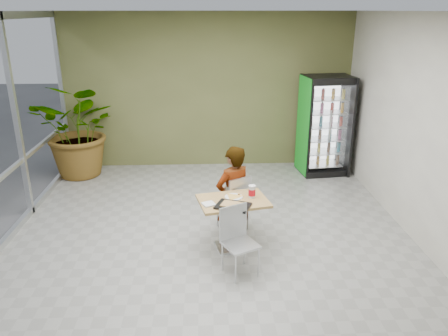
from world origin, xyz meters
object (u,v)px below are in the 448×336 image
(potted_plant, at_px, (81,130))
(chair_far, at_px, (236,199))
(cafeteria_tray, at_px, (233,206))
(seated_woman, at_px, (233,198))
(soda_cup, at_px, (252,192))
(dining_table, at_px, (233,214))
(chair_near, at_px, (237,235))
(beverage_fridge, at_px, (325,126))

(potted_plant, bearing_deg, chair_far, -40.91)
(cafeteria_tray, bearing_deg, potted_plant, 130.77)
(chair_far, xyz_separation_m, seated_woman, (-0.05, 0.03, 0.00))
(soda_cup, distance_m, cafeteria_tray, 0.42)
(soda_cup, height_order, potted_plant, potted_plant)
(dining_table, relative_size, chair_far, 1.17)
(chair_near, distance_m, soda_cup, 0.76)
(seated_woman, distance_m, potted_plant, 3.86)
(chair_near, bearing_deg, potted_plant, 101.56)
(seated_woman, bearing_deg, beverage_fridge, -160.87)
(dining_table, relative_size, beverage_fridge, 0.53)
(seated_woman, relative_size, soda_cup, 9.28)
(cafeteria_tray, distance_m, beverage_fridge, 3.85)
(chair_near, bearing_deg, dining_table, 64.40)
(dining_table, xyz_separation_m, chair_near, (0.01, -0.57, -0.01))
(dining_table, xyz_separation_m, chair_far, (0.08, 0.52, -0.01))
(dining_table, distance_m, beverage_fridge, 3.67)
(potted_plant, bearing_deg, soda_cup, -43.83)
(cafeteria_tray, bearing_deg, soda_cup, 46.25)
(chair_far, height_order, soda_cup, soda_cup)
(dining_table, height_order, chair_near, chair_near)
(soda_cup, height_order, beverage_fridge, beverage_fridge)
(dining_table, relative_size, cafeteria_tray, 2.39)
(chair_far, bearing_deg, soda_cup, 80.54)
(chair_near, bearing_deg, seated_woman, 62.12)
(chair_near, height_order, cafeteria_tray, chair_near)
(dining_table, xyz_separation_m, potted_plant, (-2.86, 3.07, 0.42))
(dining_table, bearing_deg, soda_cup, 14.67)
(dining_table, xyz_separation_m, cafeteria_tray, (-0.02, -0.23, 0.23))
(dining_table, relative_size, potted_plant, 0.55)
(potted_plant, bearing_deg, cafeteria_tray, -49.23)
(dining_table, height_order, cafeteria_tray, cafeteria_tray)
(chair_far, xyz_separation_m, beverage_fridge, (1.97, 2.49, 0.48))
(chair_far, bearing_deg, potted_plant, -72.41)
(chair_far, height_order, seated_woman, seated_woman)
(chair_far, height_order, beverage_fridge, beverage_fridge)
(soda_cup, distance_m, potted_plant, 4.33)
(dining_table, distance_m, potted_plant, 4.22)
(chair_far, height_order, chair_near, chair_far)
(soda_cup, bearing_deg, chair_near, -111.63)
(dining_table, xyz_separation_m, seated_woman, (0.03, 0.55, -0.01))
(cafeteria_tray, bearing_deg, chair_near, -85.36)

